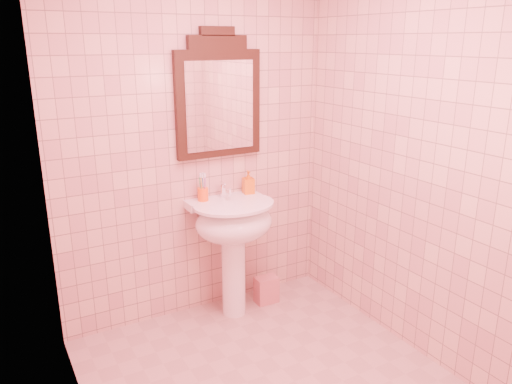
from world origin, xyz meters
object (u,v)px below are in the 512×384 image
mirror (219,98)px  soap_dispenser (248,182)px  pedestal_sink (234,230)px  toothbrush_cup (203,194)px  towel (266,290)px

mirror → soap_dispenser: mirror is taller
pedestal_sink → mirror: bearing=90.0°
toothbrush_cup → towel: bearing=-14.8°
toothbrush_cup → mirror: bearing=18.5°
pedestal_sink → mirror: (0.00, 0.20, 0.90)m
pedestal_sink → toothbrush_cup: toothbrush_cup is taller
mirror → soap_dispenser: 0.65m
toothbrush_cup → soap_dispenser: size_ratio=1.01×
pedestal_sink → toothbrush_cup: 0.33m
toothbrush_cup → towel: 0.93m
toothbrush_cup → soap_dispenser: toothbrush_cup is taller
mirror → towel: bearing=-30.9°
pedestal_sink → soap_dispenser: (0.20, 0.14, 0.29)m
mirror → towel: mirror is taller
toothbrush_cup → soap_dispenser: bearing=-0.4°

